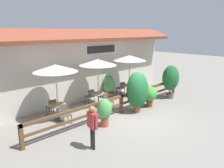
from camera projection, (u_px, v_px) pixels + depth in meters
The scene contains 21 objects.
ground_plane at pixel (137, 118), 10.53m from camera, with size 60.00×60.00×0.00m, color gray.
building_facade at pixel (84, 65), 12.86m from camera, with size 14.28×1.49×4.23m.
patio_railing at pixel (121, 100), 11.10m from camera, with size 10.40×0.14×0.95m.
patio_umbrella_near at pixel (55, 68), 9.82m from camera, with size 2.02×2.02×2.67m.
dining_table_near at pixel (58, 108), 10.27m from camera, with size 0.81×0.81×0.75m.
chair_near_streetside at pixel (65, 113), 9.86m from camera, with size 0.46×0.46×0.87m.
chair_near_wallside at pixel (52, 107), 10.72m from camera, with size 0.47×0.47×0.87m.
patio_umbrella_middle at pixel (98, 62), 11.65m from camera, with size 2.02×2.02×2.67m.
dining_table_middle at pixel (98, 96), 12.10m from camera, with size 0.81×0.81×0.75m.
chair_middle_streetside at pixel (107, 100), 11.70m from camera, with size 0.49×0.49×0.87m.
chair_middle_wallside at pixel (90, 96), 12.54m from camera, with size 0.47×0.47×0.87m.
patio_umbrella_far at pixel (130, 58), 13.51m from camera, with size 2.02×2.02×2.67m.
dining_table_far at pixel (129, 87), 13.96m from camera, with size 0.81×0.81×0.75m.
chair_far_streetside at pixel (137, 90), 13.61m from camera, with size 0.47×0.47×0.87m.
chair_far_wallside at pixel (121, 87), 14.35m from camera, with size 0.48×0.48×0.87m.
potted_plant_entrance_palm at pixel (105, 111), 9.51m from camera, with size 0.67×0.60×1.27m.
potted_plant_broad_leaf at pixel (171, 79), 13.44m from camera, with size 1.09×0.98×2.07m.
potted_plant_small_flowering at pixel (150, 95), 12.01m from camera, with size 0.83×0.75×1.15m.
potted_plant_tall_tropical at pixel (137, 91), 11.10m from camera, with size 1.17×1.06×2.14m.
potted_plant_corner_fern at pixel (109, 86), 13.87m from camera, with size 0.74×0.66×1.37m.
pedestrian at pixel (92, 122), 7.59m from camera, with size 0.28×0.56×1.62m.
Camera 1 is at (-7.75, -6.18, 4.12)m, focal length 35.00 mm.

